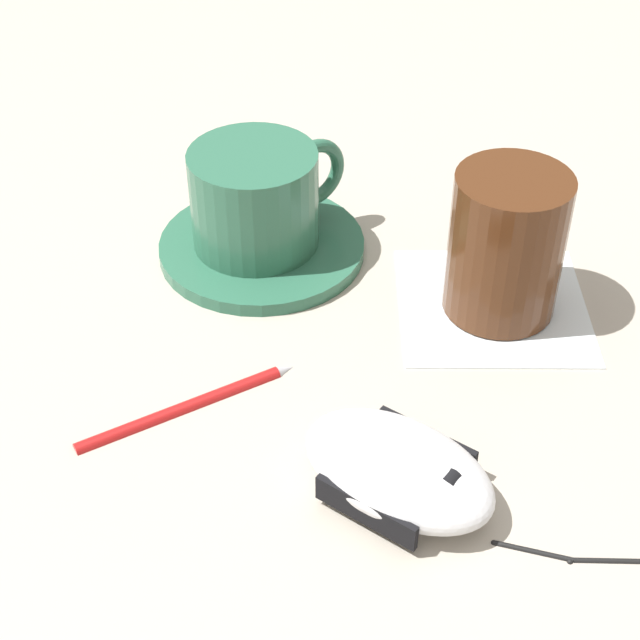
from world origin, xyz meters
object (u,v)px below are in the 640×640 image
at_px(drinking_glass, 506,245).
at_px(pen, 187,402).
at_px(computer_mouse, 398,469).
at_px(coffee_cup, 257,198).
at_px(saucer, 262,247).

bearing_deg(drinking_glass, pen, 90.63).
bearing_deg(pen, computer_mouse, -143.29).
xyz_separation_m(coffee_cup, computer_mouse, (-0.25, 0.02, -0.03)).
xyz_separation_m(computer_mouse, pen, (0.11, 0.08, -0.01)).
distance_m(coffee_cup, drinking_glass, 0.18).
bearing_deg(drinking_glass, computer_mouse, 129.17).
xyz_separation_m(coffee_cup, pen, (-0.13, 0.10, -0.04)).
bearing_deg(computer_mouse, saucer, -4.54).
bearing_deg(coffee_cup, saucer, -156.67).
distance_m(saucer, drinking_glass, 0.18).
bearing_deg(coffee_cup, computer_mouse, 175.76).
height_order(drinking_glass, pen, drinking_glass).
height_order(saucer, pen, saucer).
xyz_separation_m(saucer, computer_mouse, (-0.24, 0.02, 0.01)).
relative_size(computer_mouse, drinking_glass, 1.33).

